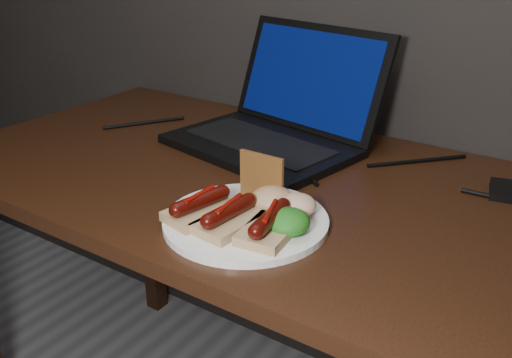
{
  "coord_description": "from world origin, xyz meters",
  "views": [
    {
      "loc": [
        0.53,
        0.53,
        1.2
      ],
      "look_at": [
        0.06,
        1.23,
        0.82
      ],
      "focal_mm": 40.0,
      "sensor_mm": 36.0,
      "label": 1
    }
  ],
  "objects": [
    {
      "name": "desk",
      "position": [
        0.0,
        1.38,
        0.66
      ],
      "size": [
        1.4,
        0.7,
        0.75
      ],
      "color": "#381B0E",
      "rests_on": "ground"
    },
    {
      "name": "laptop",
      "position": [
        -0.1,
        1.55,
        0.8
      ],
      "size": [
        0.45,
        0.41,
        0.25
      ],
      "color": "black",
      "rests_on": "desk"
    },
    {
      "name": "desk_cables",
      "position": [
        0.02,
        1.52,
        0.75
      ],
      "size": [
        0.95,
        0.31,
        0.01
      ],
      "color": "black",
      "rests_on": "desk"
    },
    {
      "name": "plate",
      "position": [
        0.06,
        1.2,
        0.76
      ],
      "size": [
        0.33,
        0.33,
        0.01
      ],
      "primitive_type": "cylinder",
      "rotation": [
        0.0,
        0.0,
        0.25
      ],
      "color": "white",
      "rests_on": "desk"
    },
    {
      "name": "bread_sausage_left",
      "position": [
        -0.0,
        1.16,
        0.78
      ],
      "size": [
        0.09,
        0.13,
        0.04
      ],
      "color": "tan",
      "rests_on": "plate"
    },
    {
      "name": "bread_sausage_center",
      "position": [
        0.06,
        1.16,
        0.78
      ],
      "size": [
        0.08,
        0.12,
        0.04
      ],
      "color": "tan",
      "rests_on": "plate"
    },
    {
      "name": "bread_sausage_right",
      "position": [
        0.12,
        1.18,
        0.78
      ],
      "size": [
        0.08,
        0.12,
        0.04
      ],
      "color": "tan",
      "rests_on": "plate"
    },
    {
      "name": "crispbread",
      "position": [
        0.05,
        1.27,
        0.8
      ],
      "size": [
        0.09,
        0.01,
        0.08
      ],
      "primitive_type": "cube",
      "color": "brown",
      "rests_on": "plate"
    },
    {
      "name": "salad_greens",
      "position": [
        0.14,
        1.2,
        0.78
      ],
      "size": [
        0.07,
        0.07,
        0.04
      ],
      "primitive_type": "ellipsoid",
      "color": "#1A5A12",
      "rests_on": "plate"
    },
    {
      "name": "salsa_mound",
      "position": [
        0.08,
        1.25,
        0.78
      ],
      "size": [
        0.07,
        0.07,
        0.04
      ],
      "primitive_type": "ellipsoid",
      "color": "#982D0F",
      "rests_on": "plate"
    },
    {
      "name": "coleslaw_mound",
      "position": [
        0.12,
        1.26,
        0.78
      ],
      "size": [
        0.06,
        0.06,
        0.04
      ],
      "primitive_type": "ellipsoid",
      "color": "beige",
      "rests_on": "plate"
    }
  ]
}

